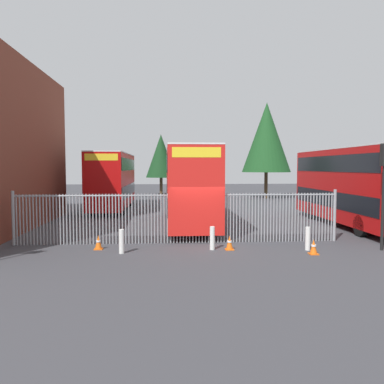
# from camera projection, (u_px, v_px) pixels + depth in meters

# --- Properties ---
(ground_plane) EXTENTS (100.00, 100.00, 0.00)m
(ground_plane) POSITION_uv_depth(u_px,v_px,m) (188.00, 219.00, 25.07)
(ground_plane) COLOR #3D3D42
(palisade_fence) EXTENTS (14.33, 0.14, 2.35)m
(palisade_fence) POSITION_uv_depth(u_px,v_px,m) (179.00, 217.00, 16.97)
(palisade_fence) COLOR gray
(palisade_fence) RESTS_ON ground
(double_decker_bus_near_gate) EXTENTS (2.54, 10.81, 4.42)m
(double_decker_bus_near_gate) POSITION_uv_depth(u_px,v_px,m) (351.00, 184.00, 21.83)
(double_decker_bus_near_gate) COLOR #B70C0C
(double_decker_bus_near_gate) RESTS_ON ground
(double_decker_bus_behind_fence_left) EXTENTS (2.54, 10.81, 4.42)m
(double_decker_bus_behind_fence_left) POSITION_uv_depth(u_px,v_px,m) (189.00, 183.00, 22.06)
(double_decker_bus_behind_fence_left) COLOR red
(double_decker_bus_behind_fence_left) RESTS_ON ground
(double_decker_bus_behind_fence_right) EXTENTS (2.54, 10.81, 4.42)m
(double_decker_bus_behind_fence_right) POSITION_uv_depth(u_px,v_px,m) (113.00, 179.00, 30.22)
(double_decker_bus_behind_fence_right) COLOR #B70C0C
(double_decker_bus_behind_fence_right) RESTS_ON ground
(bollard_near_left) EXTENTS (0.20, 0.20, 0.95)m
(bollard_near_left) POSITION_uv_depth(u_px,v_px,m) (122.00, 241.00, 14.96)
(bollard_near_left) COLOR silver
(bollard_near_left) RESTS_ON ground
(bollard_center_front) EXTENTS (0.20, 0.20, 0.95)m
(bollard_center_front) POSITION_uv_depth(u_px,v_px,m) (212.00, 238.00, 15.64)
(bollard_center_front) COLOR silver
(bollard_center_front) RESTS_ON ground
(bollard_near_right) EXTENTS (0.20, 0.20, 0.95)m
(bollard_near_right) POSITION_uv_depth(u_px,v_px,m) (308.00, 239.00, 15.55)
(bollard_near_right) COLOR silver
(bollard_near_right) RESTS_ON ground
(traffic_cone_by_gate) EXTENTS (0.34, 0.34, 0.59)m
(traffic_cone_by_gate) POSITION_uv_depth(u_px,v_px,m) (98.00, 242.00, 15.70)
(traffic_cone_by_gate) COLOR orange
(traffic_cone_by_gate) RESTS_ON ground
(traffic_cone_mid_forecourt) EXTENTS (0.34, 0.34, 0.59)m
(traffic_cone_mid_forecourt) POSITION_uv_depth(u_px,v_px,m) (314.00, 247.00, 14.82)
(traffic_cone_mid_forecourt) COLOR orange
(traffic_cone_mid_forecourt) RESTS_ON ground
(traffic_cone_near_kerb) EXTENTS (0.34, 0.34, 0.59)m
(traffic_cone_near_kerb) POSITION_uv_depth(u_px,v_px,m) (229.00, 243.00, 15.62)
(traffic_cone_near_kerb) COLOR orange
(traffic_cone_near_kerb) RESTS_ON ground
(traffic_light_kerbside) EXTENTS (0.28, 0.33, 4.30)m
(traffic_light_kerbside) POSITION_uv_depth(u_px,v_px,m) (384.00, 177.00, 15.36)
(traffic_light_kerbside) COLOR black
(traffic_light_kerbside) RESTS_ON ground
(tree_tall_back) EXTENTS (5.12, 5.12, 10.13)m
(tree_tall_back) POSITION_uv_depth(u_px,v_px,m) (267.00, 138.00, 40.62)
(tree_tall_back) COLOR #4C3823
(tree_tall_back) RESTS_ON ground
(tree_short_side) EXTENTS (3.59, 3.59, 7.23)m
(tree_short_side) POSITION_uv_depth(u_px,v_px,m) (161.00, 156.00, 45.83)
(tree_short_side) COLOR #4C3823
(tree_short_side) RESTS_ON ground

